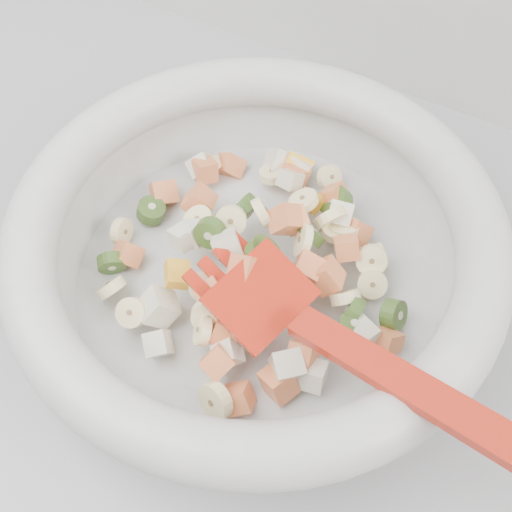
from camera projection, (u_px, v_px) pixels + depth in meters
The scene contains 2 objects.
counter at pixel (271, 466), 0.89m from camera, with size 2.00×0.60×0.90m, color gray.
mixing_bowl at pixel (257, 250), 0.48m from camera, with size 0.45×0.36×0.14m.
Camera 1 is at (0.11, 1.21, 1.35)m, focal length 45.00 mm.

